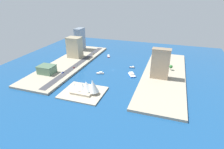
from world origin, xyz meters
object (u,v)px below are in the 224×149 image
at_px(patrol_launch_navy, 132,67).
at_px(tower_tall_glass, 80,39).
at_px(hatchback_blue, 63,72).
at_px(apartment_midrise_tan, 160,64).
at_px(yacht_sleek_gray, 100,73).
at_px(taxi_yellow_cab, 93,54).
at_px(traffic_light_waterfront, 78,65).
at_px(pickup_red, 74,67).
at_px(office_block_beige, 75,47).
at_px(tugboat_red, 109,56).
at_px(opera_landmark, 85,87).
at_px(catamaran_blue, 132,75).
at_px(terminal_long_green, 47,69).

distance_m(patrol_launch_navy, tower_tall_glass, 162.97).
bearing_deg(patrol_launch_navy, hatchback_blue, 32.97).
bearing_deg(hatchback_blue, apartment_midrise_tan, -167.86).
relative_size(yacht_sleek_gray, apartment_midrise_tan, 0.28).
distance_m(hatchback_blue, taxi_yellow_cab, 114.59).
xyz_separation_m(hatchback_blue, traffic_light_waterfront, (-11.54, -33.97, 3.37)).
bearing_deg(pickup_red, office_block_beige, -63.74).
distance_m(tugboat_red, opera_landmark, 167.30).
height_order(office_block_beige, apartment_midrise_tan, apartment_midrise_tan).
bearing_deg(opera_landmark, catamaran_blue, -120.45).
bearing_deg(apartment_midrise_tan, office_block_beige, -15.07).
bearing_deg(catamaran_blue, apartment_midrise_tan, 178.47).
bearing_deg(apartment_midrise_tan, tower_tall_glass, -27.45).
relative_size(tower_tall_glass, opera_landmark, 1.18).
distance_m(catamaran_blue, terminal_long_green, 148.60).
relative_size(office_block_beige, pickup_red, 8.72).
distance_m(patrol_launch_navy, office_block_beige, 133.03).
relative_size(catamaran_blue, tower_tall_glass, 0.41).
distance_m(terminal_long_green, traffic_light_waterfront, 56.75).
xyz_separation_m(patrol_launch_navy, hatchback_blue, (108.85, 70.62, 3.16)).
height_order(yacht_sleek_gray, hatchback_blue, hatchback_blue).
height_order(tugboat_red, tower_tall_glass, tower_tall_glass).
height_order(yacht_sleek_gray, traffic_light_waterfront, traffic_light_waterfront).
distance_m(catamaran_blue, taxi_yellow_cab, 132.92).
height_order(patrol_launch_navy, hatchback_blue, hatchback_blue).
relative_size(patrol_launch_navy, pickup_red, 2.18).
distance_m(tower_tall_glass, hatchback_blue, 145.17).
relative_size(apartment_midrise_tan, hatchback_blue, 10.22).
bearing_deg(traffic_light_waterfront, tugboat_red, -110.44).
bearing_deg(yacht_sleek_gray, pickup_red, -2.58).
xyz_separation_m(tugboat_red, hatchback_blue, (43.19, 118.88, 3.21)).
height_order(pickup_red, opera_landmark, opera_landmark).
bearing_deg(tower_tall_glass, opera_landmark, 119.42).
relative_size(tugboat_red, terminal_long_green, 0.49).
xyz_separation_m(yacht_sleek_gray, hatchback_blue, (60.89, 24.84, 2.99)).
distance_m(office_block_beige, apartment_midrise_tan, 190.07).
relative_size(catamaran_blue, taxi_yellow_cab, 4.40).
distance_m(apartment_midrise_tan, hatchback_blue, 167.60).
bearing_deg(apartment_midrise_tan, yacht_sleek_gray, 5.66).
distance_m(office_block_beige, taxi_yellow_cab, 47.00).
relative_size(yacht_sleek_gray, traffic_light_waterfront, 2.17).
distance_m(patrol_launch_navy, hatchback_blue, 129.79).
bearing_deg(taxi_yellow_cab, patrol_launch_navy, 156.51).
xyz_separation_m(pickup_red, opera_landmark, (-60.55, 73.67, 6.31)).
xyz_separation_m(terminal_long_green, hatchback_blue, (-25.47, -8.98, -6.06)).
distance_m(hatchback_blue, pickup_red, 28.11).
distance_m(catamaran_blue, hatchback_blue, 121.38).
relative_size(patrol_launch_navy, opera_landmark, 0.25).
xyz_separation_m(apartment_midrise_tan, opera_landmark, (94.83, 81.28, -17.66)).
bearing_deg(catamaran_blue, tower_tall_glass, -33.78).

